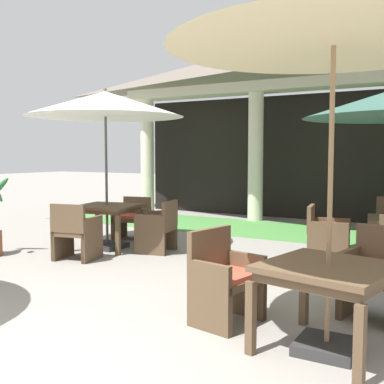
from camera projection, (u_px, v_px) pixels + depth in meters
The scene contains 14 objects.
ground_plane at pixel (16, 375), 3.48m from camera, with size 60.00×60.00×0.00m, color gray.
background_pavilion at pixel (325, 73), 10.64m from camera, with size 10.86×2.93×4.35m.
lawn_strip at pixel (305, 233), 9.78m from camera, with size 12.66×2.31×0.01m, color #47843D.
patio_table_near_foreground at pixel (107, 211), 8.14m from camera, with size 1.13×1.13×0.75m.
patio_umbrella_near_foreground at pixel (105, 105), 7.99m from camera, with size 2.66×2.66×2.74m.
patio_chair_near_foreground_north at pixel (132, 219), 9.06m from camera, with size 0.68×0.65×0.79m.
patio_chair_near_foreground_south at pixel (76, 233), 7.25m from camera, with size 0.68×0.64×0.88m.
patio_chair_near_foreground_east at pixel (158, 228), 7.84m from camera, with size 0.64×0.66×0.86m.
patio_table_mid_left at pixel (328, 276), 3.84m from camera, with size 1.13×1.13×0.73m.
patio_umbrella_mid_left at pixel (334, 25), 3.68m from camera, with size 2.66×2.66×2.89m.
patio_chair_mid_left_north at pixel (375, 277), 4.65m from camera, with size 0.64×0.60×0.91m.
patio_chair_mid_left_west at pixel (224, 280), 4.55m from camera, with size 0.61×0.71×0.90m.
patio_chair_far_back_west at pixel (327, 236), 7.08m from camera, with size 0.67×0.64×0.85m.
terracotta_urn at pixel (381, 243), 7.61m from camera, with size 0.35×0.35×0.45m.
Camera 1 is at (2.80, -2.27, 1.63)m, focal length 44.26 mm.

